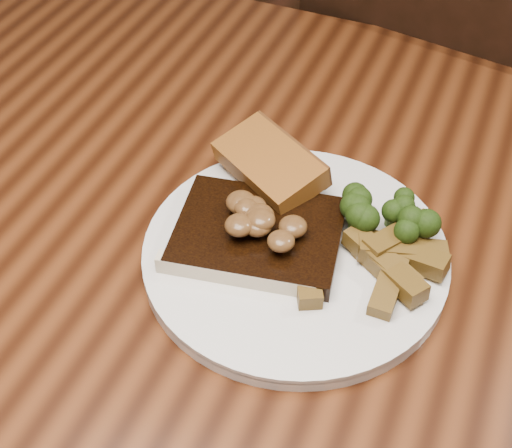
{
  "coord_description": "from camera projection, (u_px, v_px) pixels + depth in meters",
  "views": [
    {
      "loc": [
        0.18,
        -0.42,
        1.26
      ],
      "look_at": [
        0.01,
        0.01,
        0.78
      ],
      "focal_mm": 50.0,
      "sensor_mm": 36.0,
      "label": 1
    }
  ],
  "objects": [
    {
      "name": "dining_table",
      "position": [
        247.0,
        312.0,
        0.75
      ],
      "size": [
        1.6,
        0.9,
        0.75
      ],
      "color": "#4F250F",
      "rests_on": "ground"
    },
    {
      "name": "chair_far",
      "position": [
        452.0,
        130.0,
        1.18
      ],
      "size": [
        0.52,
        0.52,
        0.94
      ],
      "rotation": [
        0.0,
        0.0,
        2.97
      ],
      "color": "black",
      "rests_on": "ground"
    },
    {
      "name": "plate",
      "position": [
        295.0,
        255.0,
        0.67
      ],
      "size": [
        0.34,
        0.34,
        0.01
      ],
      "primitive_type": "cylinder",
      "rotation": [
        0.0,
        0.0,
        0.21
      ],
      "color": "silver",
      "rests_on": "dining_table"
    },
    {
      "name": "steak",
      "position": [
        258.0,
        236.0,
        0.66
      ],
      "size": [
        0.17,
        0.14,
        0.02
      ],
      "primitive_type": "cube",
      "rotation": [
        0.0,
        0.0,
        0.17
      ],
      "color": "black",
      "rests_on": "plate"
    },
    {
      "name": "steak_bone",
      "position": [
        236.0,
        277.0,
        0.63
      ],
      "size": [
        0.15,
        0.04,
        0.02
      ],
      "primitive_type": "cube",
      "rotation": [
        0.0,
        0.0,
        0.17
      ],
      "color": "beige",
      "rests_on": "plate"
    },
    {
      "name": "mushroom_pile",
      "position": [
        257.0,
        215.0,
        0.65
      ],
      "size": [
        0.08,
        0.08,
        0.03
      ],
      "primitive_type": null,
      "color": "brown",
      "rests_on": "steak"
    },
    {
      "name": "garlic_bread",
      "position": [
        269.0,
        179.0,
        0.72
      ],
      "size": [
        0.13,
        0.11,
        0.02
      ],
      "primitive_type": "cube",
      "rotation": [
        0.0,
        0.0,
        -0.53
      ],
      "color": "#924F1A",
      "rests_on": "plate"
    },
    {
      "name": "potato_wedges",
      "position": [
        356.0,
        251.0,
        0.65
      ],
      "size": [
        0.1,
        0.1,
        0.02
      ],
      "primitive_type": null,
      "color": "brown",
      "rests_on": "plate"
    },
    {
      "name": "broccoli_cluster",
      "position": [
        389.0,
        213.0,
        0.67
      ],
      "size": [
        0.07,
        0.07,
        0.04
      ],
      "primitive_type": null,
      "color": "#1D350C",
      "rests_on": "plate"
    }
  ]
}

